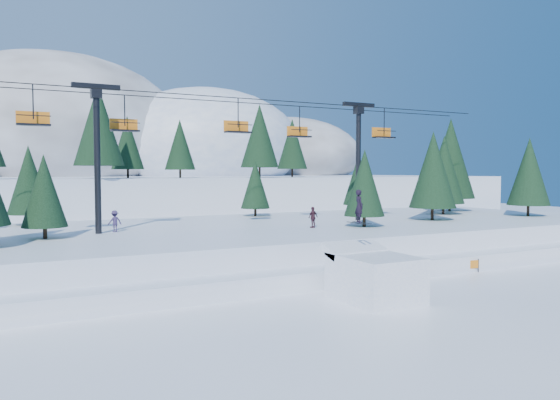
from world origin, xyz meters
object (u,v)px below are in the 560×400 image
chairlift (227,139)px  banner_far (461,265)px  jump_kicker (374,275)px  banner_near (385,276)px

chairlift → banner_far: (11.43, -12.91, -8.78)m
jump_kicker → banner_near: bearing=42.7°
jump_kicker → banner_near: jump_kicker is taller
jump_kicker → chairlift: bearing=95.6°
chairlift → banner_far: size_ratio=16.51×
jump_kicker → banner_far: (9.84, 3.31, -0.78)m
chairlift → banner_far: 19.35m
jump_kicker → chairlift: size_ratio=0.12×
chairlift → banner_near: chairlift is taller
banner_far → jump_kicker: bearing=-161.4°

